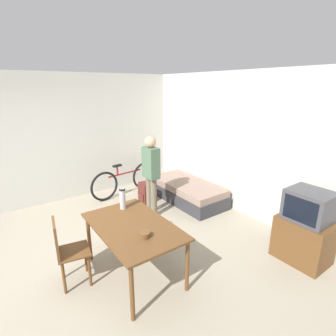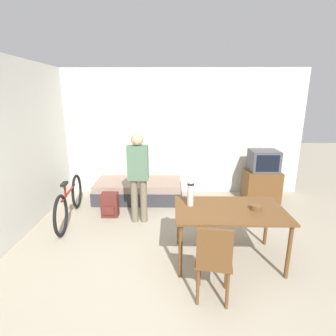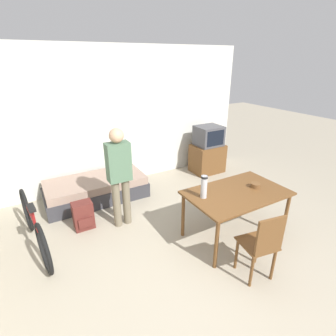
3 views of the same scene
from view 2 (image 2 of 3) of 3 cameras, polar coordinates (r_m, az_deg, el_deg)
The scene contains 12 objects.
ground_plane at distance 3.11m, azimuth 1.07°, elevation -27.86°, with size 20.00×20.00×0.00m, color #9E937F.
wall_back at distance 5.79m, azimuth 0.91°, elevation 7.64°, with size 5.66×0.06×2.70m.
wall_left at distance 4.69m, azimuth -29.32°, elevation 3.82°, with size 0.06×4.44×2.70m.
daybed at distance 5.59m, azimuth -6.44°, elevation -4.87°, with size 1.81×0.85×0.41m.
tv at distance 5.79m, azimuth 19.77°, elevation -1.93°, with size 0.70×0.53×1.07m.
dining_table at distance 3.52m, azimuth 13.21°, elevation -9.76°, with size 1.40×0.87×0.73m.
wooden_chair at distance 2.88m, azimuth 9.94°, elevation -19.14°, with size 0.44×0.44×0.91m.
bicycle at distance 4.96m, azimuth -20.63°, elevation -6.82°, with size 0.25×1.74×0.75m.
person_standing at distance 4.42m, azimuth -6.51°, elevation -0.90°, with size 0.34×0.21×1.56m.
thermos_flask at distance 3.45m, azimuth 4.93°, elevation -5.48°, with size 0.09×0.09×0.31m.
mate_bowl at distance 3.54m, azimuth 18.60°, elevation -8.14°, with size 0.14×0.14×0.06m.
backpack at distance 4.93m, azimuth -12.53°, elevation -7.85°, with size 0.30×0.24×0.44m.
Camera 2 is at (-0.03, -2.27, 2.13)m, focal length 28.00 mm.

